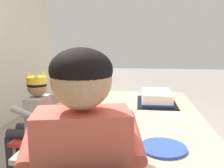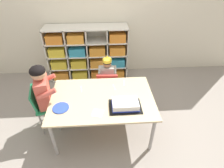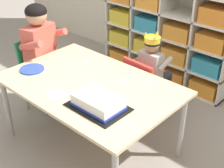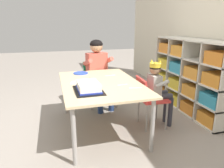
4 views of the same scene
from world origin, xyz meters
name	(u,v)px [view 2 (image 2 of 4)]	position (x,y,z in m)	size (l,w,h in m)	color
ground	(103,128)	(0.00, 0.00, 0.00)	(16.00, 16.00, 0.00)	gray
classroom_back_wall	(99,6)	(0.00, 1.70, 1.34)	(6.10, 0.10, 2.68)	beige
storage_cubby_shelf	(88,55)	(-0.26, 1.44, 0.48)	(1.54, 0.39, 1.06)	silver
activity_table	(102,101)	(0.00, 0.00, 0.55)	(1.35, 0.89, 0.60)	#D1B789
classroom_chair_blue	(107,84)	(0.09, 0.59, 0.39)	(0.37, 0.36, 0.64)	red
child_with_crown	(107,73)	(0.10, 0.70, 0.53)	(0.30, 0.31, 0.85)	#B2ADA3
classroom_chair_adult_side	(43,104)	(-0.83, 0.11, 0.44)	(0.37, 0.41, 0.70)	#238451
adult_helper_seated	(48,91)	(-0.72, 0.14, 0.64)	(0.46, 0.45, 1.04)	#D15647
birthday_cake_on_tray	(125,105)	(0.28, -0.19, 0.64)	(0.40, 0.28, 0.12)	black
paper_plate_stack	(61,108)	(-0.51, -0.16, 0.61)	(0.20, 0.20, 0.01)	blue
paper_napkin_square	(98,113)	(-0.06, -0.27, 0.60)	(0.13, 0.13, 0.00)	white
fork_by_napkin	(114,88)	(0.18, 0.21, 0.60)	(0.04, 0.13, 0.00)	white
fork_scattered_mid_table	(124,83)	(0.32, 0.30, 0.60)	(0.03, 0.14, 0.00)	white
fork_beside_plate_stack	(81,89)	(-0.29, 0.21, 0.60)	(0.03, 0.14, 0.00)	white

